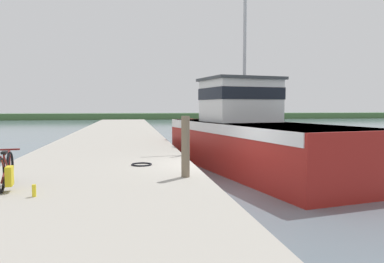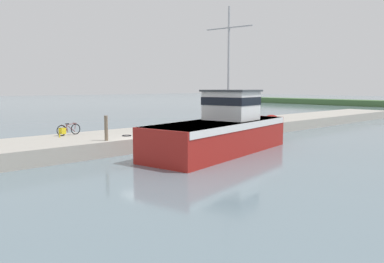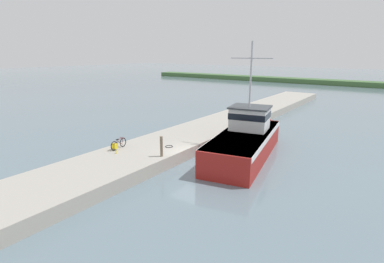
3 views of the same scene
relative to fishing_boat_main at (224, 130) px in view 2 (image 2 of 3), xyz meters
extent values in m
plane|color=slate|center=(-2.48, -4.33, -1.39)|extent=(320.00, 320.00, 0.00)
cube|color=#A39E93|center=(-5.88, -4.33, -0.93)|extent=(5.56, 80.00, 0.92)
cube|color=maroon|center=(0.12, -0.58, -0.41)|extent=(5.76, 11.75, 1.96)
cone|color=maroon|center=(-1.18, 5.93, -0.41)|extent=(2.22, 2.35, 1.87)
cube|color=white|center=(0.12, -0.58, 0.38)|extent=(5.78, 11.54, 0.39)
cube|color=white|center=(-0.16, 0.80, 1.48)|extent=(3.34, 3.03, 1.81)
cube|color=black|center=(-0.16, 0.80, 1.79)|extent=(3.41, 3.09, 0.51)
cube|color=#3D4247|center=(-0.16, 0.80, 2.44)|extent=(3.61, 3.28, 0.12)
cylinder|color=#B2B2B7|center=(-0.08, 0.43, 5.06)|extent=(0.14, 0.14, 5.12)
cylinder|color=#B2B2B7|center=(-0.08, 0.43, 6.34)|extent=(3.23, 0.73, 0.10)
torus|color=black|center=(-7.49, -7.36, -0.12)|extent=(0.15, 0.71, 0.71)
torus|color=black|center=(-7.63, -6.34, -0.12)|extent=(0.15, 0.71, 0.71)
cylinder|color=maroon|center=(-7.51, -7.19, -0.20)|extent=(0.08, 0.35, 0.19)
cylinder|color=maroon|center=(-7.54, -6.98, -0.01)|extent=(0.05, 0.14, 0.54)
cylinder|color=maroon|center=(-7.52, -7.14, 0.07)|extent=(0.10, 0.46, 0.40)
cylinder|color=maroon|center=(-7.58, -6.71, -0.02)|extent=(0.12, 0.65, 0.54)
cylinder|color=maroon|center=(-7.58, -6.66, 0.25)|extent=(0.11, 0.53, 0.05)
cylinder|color=maroon|center=(-7.62, -6.37, 0.06)|extent=(0.05, 0.10, 0.36)
cylinder|color=maroon|center=(-7.62, -6.40, 0.29)|extent=(0.44, 0.10, 0.04)
cube|color=black|center=(-7.54, -6.96, 0.28)|extent=(0.13, 0.25, 0.05)
cube|color=gold|center=(-7.64, -7.33, -0.15)|extent=(0.16, 0.33, 0.39)
cube|color=gold|center=(-7.36, -7.29, -0.15)|extent=(0.16, 0.33, 0.39)
cylinder|color=#756651|center=(-3.64, -6.29, 0.27)|extent=(0.20, 0.20, 1.48)
torus|color=black|center=(-4.64, -4.26, -0.45)|extent=(0.60, 0.60, 0.04)
cylinder|color=yellow|center=(-6.77, -7.80, -0.36)|extent=(0.08, 0.08, 0.23)
camera|label=1|loc=(-4.95, -15.20, 1.23)|focal=35.00mm
camera|label=2|loc=(15.96, -17.27, 2.69)|focal=35.00mm
camera|label=3|loc=(9.93, -21.61, 6.75)|focal=28.00mm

